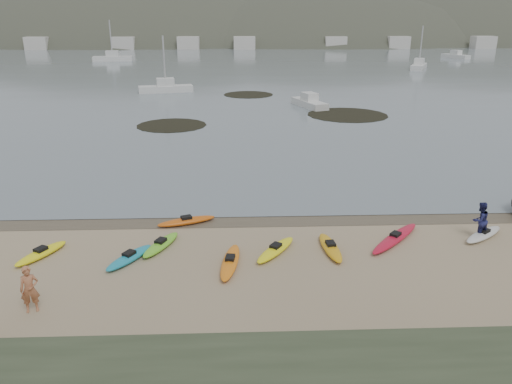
{
  "coord_description": "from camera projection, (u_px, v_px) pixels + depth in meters",
  "views": [
    {
      "loc": [
        -1.0,
        -25.73,
        10.66
      ],
      "look_at": [
        0.0,
        0.0,
        1.5
      ],
      "focal_mm": 35.0,
      "sensor_mm": 36.0,
      "label": 1
    }
  ],
  "objects": [
    {
      "name": "kelp_mats",
      "position": [
        273.0,
        111.0,
        58.48
      ],
      "size": [
        27.16,
        27.46,
        0.04
      ],
      "color": "black",
      "rests_on": "water"
    },
    {
      "name": "wet_sand",
      "position": [
        256.0,
        219.0,
        27.55
      ],
      "size": [
        60.0,
        60.0,
        0.0
      ],
      "primitive_type": "plane",
      "color": "brown",
      "rests_on": "ground"
    },
    {
      "name": "far_town",
      "position": [
        257.0,
        43.0,
        163.9
      ],
      "size": [
        199.0,
        5.0,
        4.0
      ],
      "color": "beige",
      "rests_on": "ground"
    },
    {
      "name": "water",
      "position": [
        237.0,
        33.0,
        310.27
      ],
      "size": [
        1200.0,
        1200.0,
        0.0
      ],
      "primitive_type": "plane",
      "color": "slate",
      "rests_on": "ground"
    },
    {
      "name": "moored_boats",
      "position": [
        278.0,
        66.0,
        103.66
      ],
      "size": [
        94.78,
        78.53,
        1.31
      ],
      "color": "silver",
      "rests_on": "ground"
    },
    {
      "name": "ground",
      "position": [
        256.0,
        217.0,
        27.84
      ],
      "size": [
        600.0,
        600.0,
        0.0
      ],
      "primitive_type": "plane",
      "color": "tan",
      "rests_on": "ground"
    },
    {
      "name": "kayaks",
      "position": [
        260.0,
        244.0,
        24.15
      ],
      "size": [
        24.1,
        7.52,
        0.34
      ],
      "color": "orange",
      "rests_on": "ground"
    },
    {
      "name": "person_east",
      "position": [
        480.0,
        220.0,
        25.0
      ],
      "size": [
        1.12,
        1.0,
        1.9
      ],
      "primitive_type": "imported",
      "rotation": [
        0.0,
        0.0,
        3.51
      ],
      "color": "navy",
      "rests_on": "ground"
    },
    {
      "name": "person_west",
      "position": [
        30.0,
        289.0,
        18.73
      ],
      "size": [
        0.79,
        0.64,
        1.88
      ],
      "primitive_type": "imported",
      "rotation": [
        0.0,
        0.0,
        0.32
      ],
      "color": "#BB724B",
      "rests_on": "ground"
    },
    {
      "name": "far_hills",
      "position": [
        329.0,
        80.0,
        217.22
      ],
      "size": [
        550.0,
        135.0,
        80.0
      ],
      "color": "#384235",
      "rests_on": "ground"
    }
  ]
}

